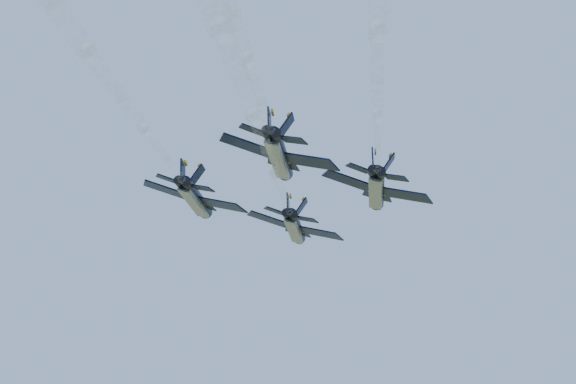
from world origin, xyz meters
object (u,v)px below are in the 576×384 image
(jet_lead, at_px, (295,228))
(jet_left, at_px, (196,200))
(jet_right, at_px, (377,190))
(jet_slot, at_px, (280,157))

(jet_lead, bearing_deg, jet_left, -132.02)
(jet_left, xyz_separation_m, jet_right, (22.45, 3.93, 0.00))
(jet_lead, bearing_deg, jet_slot, -89.43)
(jet_lead, distance_m, jet_slot, 26.23)
(jet_lead, xyz_separation_m, jet_slot, (6.49, -25.41, 0.00))
(jet_left, xyz_separation_m, jet_slot, (14.70, -10.14, 0.00))
(jet_right, distance_m, jet_slot, 16.07)
(jet_lead, relative_size, jet_left, 1.00)
(jet_lead, height_order, jet_right, same)
(jet_left, bearing_deg, jet_right, -3.83)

